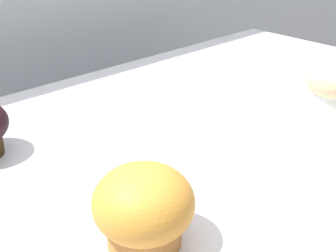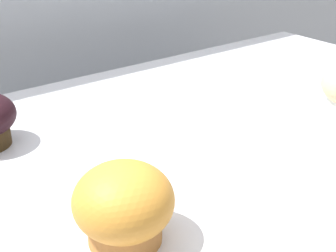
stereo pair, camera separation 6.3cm
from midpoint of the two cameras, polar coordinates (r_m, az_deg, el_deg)
wall_back at (r=1.24m, az=-10.46°, el=10.55°), size 3.20×0.10×1.80m
muffin_back_right at (r=0.47m, az=-1.60°, el=-9.82°), size 0.10×0.10×0.09m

